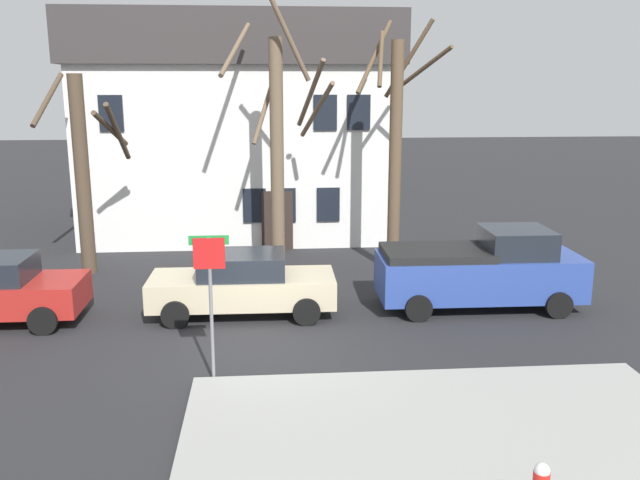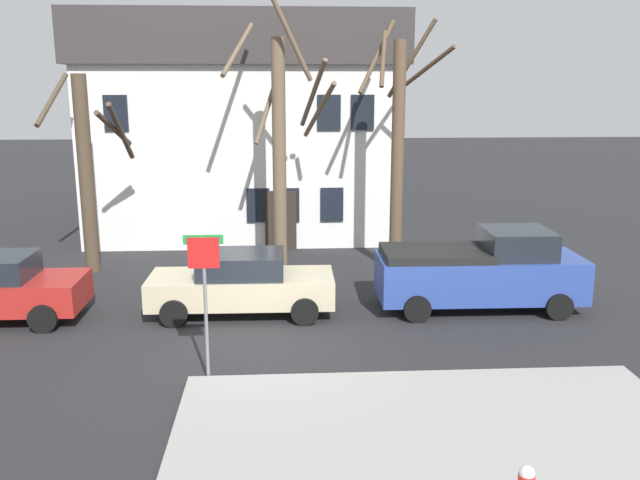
{
  "view_description": "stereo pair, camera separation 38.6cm",
  "coord_description": "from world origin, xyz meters",
  "px_view_note": "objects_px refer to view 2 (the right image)",
  "views": [
    {
      "loc": [
        0.14,
        -14.15,
        5.74
      ],
      "look_at": [
        1.57,
        3.51,
        1.66
      ],
      "focal_mm": 37.98,
      "sensor_mm": 36.0,
      "label": 1
    },
    {
      "loc": [
        0.53,
        -14.17,
        5.74
      ],
      "look_at": [
        1.57,
        3.51,
        1.66
      ],
      "focal_mm": 37.98,
      "sensor_mm": 36.0,
      "label": 2
    }
  ],
  "objects_px": {
    "tree_bare_mid": "(281,142)",
    "car_beige_sedan": "(242,283)",
    "building_main": "(246,124)",
    "tree_bare_near": "(88,168)",
    "street_sign_pole": "(205,281)",
    "tree_bare_far": "(398,145)",
    "pickup_truck_blue": "(481,271)"
  },
  "relations": [
    {
      "from": "tree_bare_near",
      "to": "tree_bare_far",
      "type": "bearing_deg",
      "value": -2.21
    },
    {
      "from": "building_main",
      "to": "street_sign_pole",
      "type": "distance_m",
      "value": 15.4
    },
    {
      "from": "tree_bare_near",
      "to": "pickup_truck_blue",
      "type": "relative_size",
      "value": 1.16
    },
    {
      "from": "building_main",
      "to": "tree_bare_near",
      "type": "xyz_separation_m",
      "value": [
        -4.5,
        -6.91,
        -0.95
      ]
    },
    {
      "from": "tree_bare_near",
      "to": "pickup_truck_blue",
      "type": "height_order",
      "value": "tree_bare_near"
    },
    {
      "from": "building_main",
      "to": "tree_bare_mid",
      "type": "bearing_deg",
      "value": -78.65
    },
    {
      "from": "street_sign_pole",
      "to": "tree_bare_near",
      "type": "bearing_deg",
      "value": 117.73
    },
    {
      "from": "tree_bare_mid",
      "to": "pickup_truck_blue",
      "type": "relative_size",
      "value": 1.59
    },
    {
      "from": "building_main",
      "to": "tree_bare_far",
      "type": "bearing_deg",
      "value": -55.71
    },
    {
      "from": "building_main",
      "to": "tree_bare_mid",
      "type": "height_order",
      "value": "tree_bare_mid"
    },
    {
      "from": "tree_bare_mid",
      "to": "street_sign_pole",
      "type": "relative_size",
      "value": 2.83
    },
    {
      "from": "car_beige_sedan",
      "to": "tree_bare_mid",
      "type": "bearing_deg",
      "value": 76.42
    },
    {
      "from": "tree_bare_near",
      "to": "tree_bare_mid",
      "type": "relative_size",
      "value": 0.73
    },
    {
      "from": "tree_bare_near",
      "to": "tree_bare_mid",
      "type": "xyz_separation_m",
      "value": [
        5.89,
        -0.02,
        0.76
      ]
    },
    {
      "from": "tree_bare_mid",
      "to": "car_beige_sedan",
      "type": "height_order",
      "value": "tree_bare_mid"
    },
    {
      "from": "building_main",
      "to": "car_beige_sedan",
      "type": "relative_size",
      "value": 2.53
    },
    {
      "from": "tree_bare_near",
      "to": "car_beige_sedan",
      "type": "distance_m",
      "value": 6.95
    },
    {
      "from": "building_main",
      "to": "street_sign_pole",
      "type": "height_order",
      "value": "building_main"
    },
    {
      "from": "street_sign_pole",
      "to": "building_main",
      "type": "bearing_deg",
      "value": 89.56
    },
    {
      "from": "tree_bare_mid",
      "to": "street_sign_pole",
      "type": "distance_m",
      "value": 8.67
    },
    {
      "from": "pickup_truck_blue",
      "to": "car_beige_sedan",
      "type": "bearing_deg",
      "value": -179.44
    },
    {
      "from": "car_beige_sedan",
      "to": "tree_bare_far",
      "type": "bearing_deg",
      "value": 40.82
    },
    {
      "from": "tree_bare_mid",
      "to": "street_sign_pole",
      "type": "bearing_deg",
      "value": -100.27
    },
    {
      "from": "car_beige_sedan",
      "to": "pickup_truck_blue",
      "type": "xyz_separation_m",
      "value": [
        6.2,
        0.06,
        0.21
      ]
    },
    {
      "from": "tree_bare_near",
      "to": "tree_bare_far",
      "type": "height_order",
      "value": "tree_bare_far"
    },
    {
      "from": "tree_bare_near",
      "to": "car_beige_sedan",
      "type": "height_order",
      "value": "tree_bare_near"
    },
    {
      "from": "tree_bare_far",
      "to": "pickup_truck_blue",
      "type": "height_order",
      "value": "tree_bare_far"
    },
    {
      "from": "tree_bare_near",
      "to": "tree_bare_mid",
      "type": "height_order",
      "value": "tree_bare_mid"
    },
    {
      "from": "tree_bare_far",
      "to": "pickup_truck_blue",
      "type": "relative_size",
      "value": 1.46
    },
    {
      "from": "pickup_truck_blue",
      "to": "building_main",
      "type": "bearing_deg",
      "value": 120.29
    },
    {
      "from": "car_beige_sedan",
      "to": "street_sign_pole",
      "type": "bearing_deg",
      "value": -96.59
    },
    {
      "from": "car_beige_sedan",
      "to": "street_sign_pole",
      "type": "height_order",
      "value": "street_sign_pole"
    }
  ]
}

